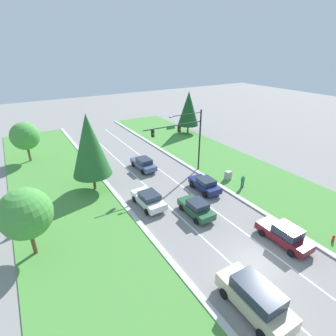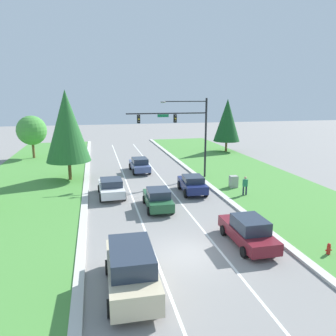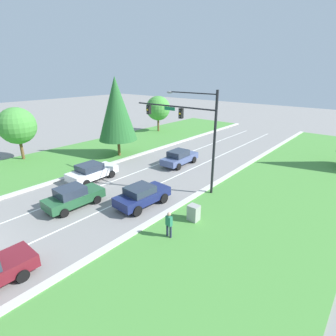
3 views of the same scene
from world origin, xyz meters
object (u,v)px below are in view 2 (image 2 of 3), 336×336
at_px(navy_sedan, 192,184).
at_px(conifer_mid_left_tree, 67,126).
at_px(slate_blue_sedan, 140,165).
at_px(forest_sedan, 158,199).
at_px(champagne_suv, 131,268).
at_px(utility_cabinet, 233,182).
at_px(oak_far_left_tree, 32,130).
at_px(white_sedan, 111,187).
at_px(traffic_signal_mast, 184,126).
at_px(pedestrian, 245,185).
at_px(burgundy_sedan, 248,231).
at_px(fire_hydrant, 329,249).
at_px(conifer_near_right_tree, 227,120).

height_order(navy_sedan, conifer_mid_left_tree, conifer_mid_left_tree).
relative_size(slate_blue_sedan, navy_sedan, 1.07).
xyz_separation_m(forest_sedan, champagne_suv, (-3.13, -10.16, 0.30)).
distance_m(utility_cabinet, oak_far_left_tree, 28.08).
height_order(slate_blue_sedan, conifer_mid_left_tree, conifer_mid_left_tree).
height_order(white_sedan, conifer_mid_left_tree, conifer_mid_left_tree).
xyz_separation_m(traffic_signal_mast, pedestrian, (3.51, -6.80, -4.44)).
height_order(champagne_suv, pedestrian, champagne_suv).
bearing_deg(burgundy_sedan, conifer_mid_left_tree, 122.48).
xyz_separation_m(forest_sedan, white_sedan, (-3.26, 3.83, 0.01)).
xyz_separation_m(pedestrian, fire_hydrant, (-0.28, -10.71, -0.59)).
distance_m(forest_sedan, slate_blue_sedan, 12.17).
distance_m(slate_blue_sedan, champagne_suv, 22.59).
distance_m(fire_hydrant, conifer_near_right_tree, 32.71).
bearing_deg(conifer_near_right_tree, utility_cabinet, -110.52).
bearing_deg(conifer_mid_left_tree, conifer_near_right_tree, 29.41).
xyz_separation_m(slate_blue_sedan, pedestrian, (7.48, -10.68, 0.12)).
xyz_separation_m(champagne_suv, conifer_near_right_tree, (17.85, 32.53, 3.63)).
bearing_deg(slate_blue_sedan, forest_sedan, -93.06).
xyz_separation_m(slate_blue_sedan, utility_cabinet, (7.53, -8.23, -0.24)).
distance_m(champagne_suv, utility_cabinet, 17.85).
xyz_separation_m(burgundy_sedan, champagne_suv, (-6.99, -3.08, 0.26)).
distance_m(slate_blue_sedan, pedestrian, 13.04).
bearing_deg(fire_hydrant, conifer_mid_left_tree, 126.78).
relative_size(burgundy_sedan, pedestrian, 2.76).
relative_size(traffic_signal_mast, oak_far_left_tree, 1.41).
distance_m(pedestrian, conifer_near_right_tree, 22.34).
bearing_deg(oak_far_left_tree, utility_cabinet, -43.27).
distance_m(forest_sedan, conifer_near_right_tree, 27.06).
height_order(traffic_signal_mast, conifer_near_right_tree, traffic_signal_mast).
bearing_deg(white_sedan, burgundy_sedan, -58.54).
relative_size(navy_sedan, fire_hydrant, 6.12).
relative_size(burgundy_sedan, fire_hydrant, 6.66).
distance_m(utility_cabinet, pedestrian, 2.48).
bearing_deg(champagne_suv, conifer_near_right_tree, 62.17).
xyz_separation_m(traffic_signal_mast, conifer_mid_left_tree, (-11.25, 1.85, 0.04)).
height_order(white_sedan, navy_sedan, navy_sedan).
relative_size(navy_sedan, conifer_mid_left_tree, 0.48).
bearing_deg(fire_hydrant, utility_cabinet, 88.54).
bearing_deg(traffic_signal_mast, fire_hydrant, -79.55).
xyz_separation_m(slate_blue_sedan, conifer_near_right_tree, (14.43, 10.21, 3.89)).
height_order(forest_sedan, pedestrian, pedestrian).
height_order(traffic_signal_mast, white_sedan, traffic_signal_mast).
height_order(traffic_signal_mast, slate_blue_sedan, traffic_signal_mast).
relative_size(burgundy_sedan, slate_blue_sedan, 1.01).
xyz_separation_m(forest_sedan, pedestrian, (7.76, 1.48, 0.16)).
height_order(burgundy_sedan, utility_cabinet, burgundy_sedan).
xyz_separation_m(burgundy_sedan, fire_hydrant, (3.62, -2.16, -0.47)).
distance_m(white_sedan, fire_hydrant, 16.92).
height_order(champagne_suv, conifer_near_right_tree, conifer_near_right_tree).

